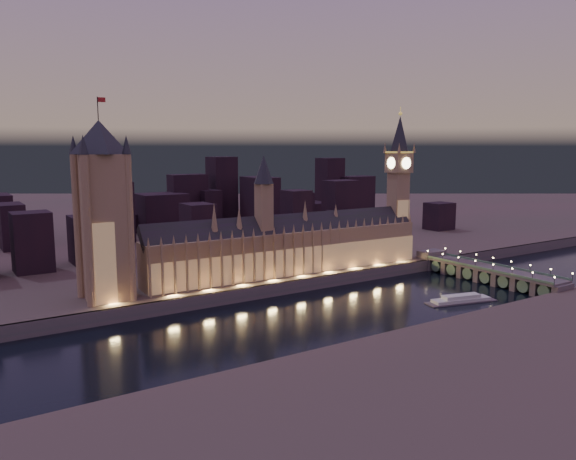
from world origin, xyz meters
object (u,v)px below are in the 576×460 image
victoria_tower (102,202)px  river_boat (461,300)px  elizabeth_tower (399,174)px  westminster_bridge (484,272)px  palace_of_westminster (289,245)px

victoria_tower → river_boat: 212.93m
elizabeth_tower → westminster_bridge: size_ratio=0.99×
victoria_tower → river_boat: victoria_tower is taller
victoria_tower → elizabeth_tower: elizabeth_tower is taller
palace_of_westminster → westminster_bridge: bearing=-29.0°
palace_of_westminster → river_boat: (61.72, -92.36, -24.81)m
palace_of_westminster → westminster_bridge: palace_of_westminster is taller
victoria_tower → palace_of_westminster: bearing=-0.1°
river_boat → palace_of_westminster: bearing=123.8°
palace_of_westminster → elizabeth_tower: elizabeth_tower is taller
palace_of_westminster → river_boat: 113.82m
palace_of_westminster → river_boat: bearing=-56.2°
elizabeth_tower → westminster_bridge: bearing=-73.2°
victoria_tower → westminster_bridge: 252.84m
westminster_bridge → river_boat: (-55.74, -27.18, -4.43)m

